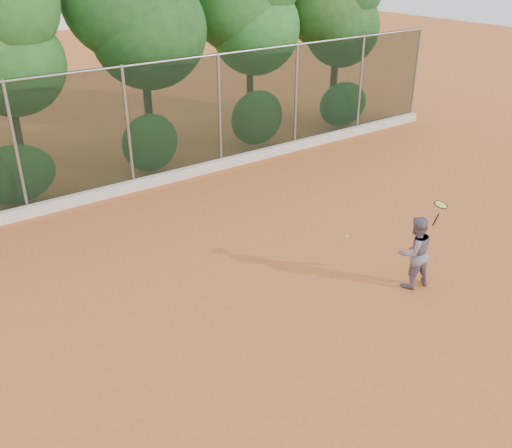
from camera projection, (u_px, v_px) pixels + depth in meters
ground at (285, 298)px, 11.43m from camera, size 80.00×80.00×0.00m
concrete_curb at (136, 185)px, 16.30m from camera, size 24.00×0.20×0.30m
tennis_player at (414, 252)px, 11.50m from camera, size 0.88×0.76×1.56m
chainlink_fence at (128, 125)px, 15.66m from camera, size 24.09×0.09×3.50m
foliage_backdrop at (69, 22)px, 15.67m from camera, size 23.70×3.63×7.55m
tennis_racket at (440, 206)px, 11.09m from camera, size 0.36×0.36×0.54m
tennis_ball_in_flight at (347, 236)px, 10.10m from camera, size 0.07×0.07×0.07m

